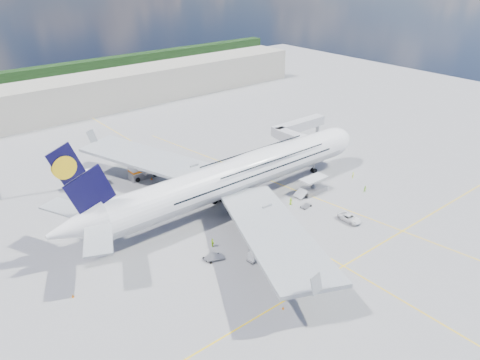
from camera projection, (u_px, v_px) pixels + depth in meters
ground at (267, 221)px, 96.50m from camera, size 300.00×300.00×0.00m
taxi_line_main at (267, 221)px, 96.50m from camera, size 0.25×220.00×0.01m
taxi_line_cross at (343, 266)px, 82.59m from camera, size 120.00×0.25×0.01m
taxi_line_diag at (282, 185)px, 111.45m from camera, size 14.16×99.06×0.01m
airliner at (237, 175)px, 100.61m from camera, size 77.26×79.15×23.71m
jet_bridge at (297, 132)px, 125.10m from camera, size 18.80×12.10×8.50m
cargo_loader at (313, 187)px, 107.58m from camera, size 8.53×3.20×3.67m
terminal at (80, 96)px, 159.93m from camera, size 180.00×16.00×12.00m
tree_line at (126, 64)px, 214.95m from camera, size 160.00×6.00×8.00m
dolly_row_a at (215, 258)px, 84.22m from camera, size 3.66×2.76×0.48m
dolly_row_b at (257, 248)px, 85.90m from camera, size 3.50×2.75×1.96m
dolly_row_c at (254, 256)px, 83.76m from camera, size 3.05×1.92×1.81m
dolly_back at (211, 256)px, 84.63m from camera, size 3.24×2.64×0.42m
dolly_nose_far at (306, 206)px, 101.65m from camera, size 2.90×2.08×0.38m
dolly_nose_near at (303, 195)px, 106.15m from camera, size 3.34×2.40×0.44m
baggage_tug at (264, 232)px, 91.20m from camera, size 3.15×2.22×1.80m
catering_truck_inner at (143, 170)px, 114.36m from camera, size 7.37×2.92×4.41m
catering_truck_outer at (88, 180)px, 109.64m from camera, size 7.21×3.11×4.22m
service_van at (350, 218)px, 96.17m from camera, size 2.60×5.30×1.45m
crew_nose at (353, 175)px, 114.59m from camera, size 0.71×0.64×1.62m
crew_loader at (365, 189)px, 107.82m from camera, size 0.97×0.91×1.59m
crew_wing at (212, 243)px, 87.66m from camera, size 0.55×1.09×1.79m
crew_van at (291, 201)px, 102.45m from camera, size 0.65×0.88×1.66m
crew_tug at (319, 265)px, 81.61m from camera, size 1.08×0.70×1.58m
cone_nose at (333, 156)px, 126.99m from camera, size 0.41×0.41×0.52m
cone_wing_left_inner at (213, 192)px, 107.43m from camera, size 0.48×0.48×0.61m
cone_wing_left_outer at (152, 179)px, 114.06m from camera, size 0.48×0.48×0.61m
cone_wing_right_inner at (259, 216)px, 97.71m from camera, size 0.47×0.47×0.60m
cone_wing_right_outer at (283, 308)px, 72.50m from camera, size 0.42×0.42×0.53m
cone_tail at (73, 296)px, 74.96m from camera, size 0.46×0.46×0.58m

